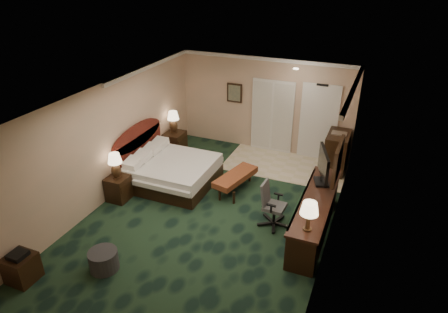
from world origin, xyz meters
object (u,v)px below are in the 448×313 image
at_px(ottoman, 104,260).
at_px(tv, 323,167).
at_px(bed, 173,172).
at_px(nightstand_far, 175,143).
at_px(desk, 315,215).
at_px(desk_chair, 275,205).
at_px(bed_bench, 235,182).
at_px(lamp_near, 115,166).
at_px(lamp_far, 173,122).
at_px(nightstand_near, 119,188).
at_px(side_table, 22,268).
at_px(minibar, 337,152).

xyz_separation_m(ottoman, tv, (3.25, 3.22, 0.98)).
relative_size(bed, nightstand_far, 3.04).
xyz_separation_m(desk, desk_chair, (-0.82, -0.09, 0.09)).
xyz_separation_m(nightstand_far, bed_bench, (2.34, -1.24, -0.10)).
bearing_deg(lamp_near, bed, 53.81).
relative_size(lamp_far, bed_bench, 0.47).
bearing_deg(nightstand_near, side_table, -89.72).
bearing_deg(minibar, nightstand_far, -170.35).
relative_size(nightstand_near, nightstand_far, 0.91).
height_order(bed_bench, tv, tv).
bearing_deg(bed, bed_bench, 10.37).
height_order(nightstand_near, lamp_near, lamp_near).
xyz_separation_m(lamp_near, desk_chair, (3.62, 0.41, -0.39)).
distance_m(nightstand_near, bed_bench, 2.74).
relative_size(nightstand_far, lamp_far, 1.03).
bearing_deg(tv, bed, 162.26).
height_order(nightstand_near, ottoman, nightstand_near).
xyz_separation_m(nightstand_far, ottoman, (1.12, -4.70, -0.13)).
relative_size(side_table, tv, 0.53).
xyz_separation_m(nightstand_near, lamp_far, (-0.01, 2.68, 0.66)).
distance_m(lamp_near, desk, 4.49).
xyz_separation_m(bed, nightstand_far, (-0.79, 1.53, 0.01)).
distance_m(bed_bench, side_table, 4.84).
bearing_deg(desk_chair, lamp_near, -170.65).
relative_size(nightstand_far, bed_bench, 0.49).
bearing_deg(bed_bench, ottoman, -95.23).
distance_m(ottoman, tv, 4.68).
height_order(bed, side_table, bed).
distance_m(ottoman, desk_chair, 3.50).
distance_m(lamp_far, ottoman, 4.95).
xyz_separation_m(nightstand_near, side_table, (0.01, -2.84, -0.04)).
relative_size(bed, lamp_far, 3.13).
bearing_deg(bed, desk, -9.73).
xyz_separation_m(desk, tv, (-0.03, 0.66, 0.77)).
distance_m(bed, nightstand_far, 1.72).
bearing_deg(lamp_near, nightstand_near, 79.59).
distance_m(ottoman, desk, 4.17).
bearing_deg(nightstand_near, lamp_far, 90.28).
bearing_deg(side_table, desk, 37.00).
relative_size(bed, tv, 2.02).
relative_size(lamp_near, ottoman, 1.14).
relative_size(side_table, desk_chair, 0.52).
distance_m(bed, bed_bench, 1.57).
xyz_separation_m(bed, desk, (3.61, -0.62, 0.09)).
relative_size(ottoman, desk_chair, 0.54).
height_order(lamp_near, ottoman, lamp_near).
height_order(bed, desk_chair, desk_chair).
distance_m(bed, ottoman, 3.20).
bearing_deg(tv, nightstand_near, 176.22).
relative_size(lamp_near, bed_bench, 0.46).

